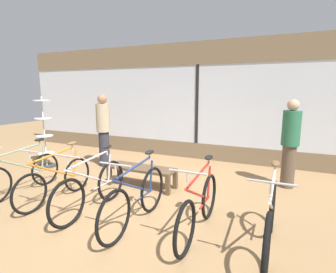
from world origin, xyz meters
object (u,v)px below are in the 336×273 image
(customer_near_rack, at_px, (290,142))
(customer_by_window, at_px, (103,129))
(bicycle_center_right, at_px, (136,199))
(bicycle_far_right, at_px, (270,221))
(bicycle_left, at_px, (57,180))
(bicycle_right, at_px, (199,207))
(bicycle_far_left, at_px, (23,174))
(display_bench, at_px, (142,170))
(bicycle_center_left, at_px, (92,188))
(accessory_rack, at_px, (45,138))

(customer_near_rack, height_order, customer_by_window, customer_by_window)
(bicycle_center_right, xyz_separation_m, bicycle_far_right, (1.78, 0.11, -0.00))
(bicycle_left, xyz_separation_m, customer_by_window, (-0.61, 2.11, 0.59))
(bicycle_right, bearing_deg, bicycle_far_left, -179.74)
(display_bench, xyz_separation_m, customer_near_rack, (2.67, 1.19, 0.59))
(bicycle_center_left, height_order, customer_by_window, customer_by_window)
(bicycle_center_left, xyz_separation_m, customer_near_rack, (2.84, 2.47, 0.53))
(accessory_rack, bearing_deg, bicycle_center_right, -23.61)
(bicycle_center_right, xyz_separation_m, customer_near_rack, (1.97, 2.54, 0.53))
(bicycle_far_left, bearing_deg, accessory_rack, 126.53)
(bicycle_center_right, distance_m, bicycle_right, 0.90)
(bicycle_right, bearing_deg, customer_by_window, 146.72)
(bicycle_left, distance_m, bicycle_far_right, 3.50)
(bicycle_far_left, xyz_separation_m, bicycle_center_right, (2.55, -0.13, 0.02))
(bicycle_left, height_order, bicycle_far_right, bicycle_far_right)
(display_bench, bearing_deg, bicycle_far_right, -26.64)
(display_bench, distance_m, customer_by_window, 1.95)
(bicycle_center_right, bearing_deg, display_bench, 117.28)
(bicycle_far_left, relative_size, customer_by_window, 0.93)
(bicycle_far_left, distance_m, bicycle_left, 0.84)
(bicycle_center_right, bearing_deg, bicycle_right, 9.57)
(customer_by_window, bearing_deg, bicycle_right, -33.28)
(bicycle_far_left, distance_m, bicycle_center_right, 2.55)
(bicycle_center_left, height_order, bicycle_center_right, bicycle_center_right)
(accessory_rack, bearing_deg, customer_by_window, 27.20)
(bicycle_far_right, bearing_deg, bicycle_center_right, -176.45)
(bicycle_right, bearing_deg, bicycle_center_left, -177.58)
(display_bench, bearing_deg, bicycle_left, -129.95)
(bicycle_far_right, bearing_deg, bicycle_center_left, -179.25)
(bicycle_far_left, bearing_deg, display_bench, 33.46)
(customer_near_rack, xyz_separation_m, customer_by_window, (-4.29, -0.29, 0.04))
(bicycle_center_left, relative_size, bicycle_far_right, 0.98)
(bicycle_center_right, xyz_separation_m, bicycle_right, (0.89, 0.15, -0.02))
(display_bench, distance_m, customer_near_rack, 2.98)
(bicycle_far_left, xyz_separation_m, bicycle_center_left, (1.69, -0.06, 0.02))
(customer_near_rack, bearing_deg, bicycle_far_right, -94.45)
(bicycle_right, distance_m, customer_by_window, 3.88)
(bicycle_center_right, height_order, customer_near_rack, customer_near_rack)
(display_bench, height_order, customer_by_window, customer_by_window)
(bicycle_center_left, height_order, bicycle_far_right, bicycle_far_right)
(bicycle_far_left, xyz_separation_m, customer_by_window, (0.23, 2.12, 0.59))
(bicycle_left, height_order, display_bench, bicycle_left)
(bicycle_center_left, distance_m, customer_by_window, 2.68)
(bicycle_left, bearing_deg, bicycle_far_right, -0.65)
(bicycle_left, xyz_separation_m, bicycle_far_right, (3.50, -0.04, 0.02))
(bicycle_far_left, relative_size, accessory_rack, 0.96)
(bicycle_left, bearing_deg, customer_near_rack, 32.99)
(bicycle_center_left, distance_m, bicycle_center_right, 0.86)
(bicycle_right, bearing_deg, bicycle_left, 179.99)
(accessory_rack, bearing_deg, bicycle_far_left, -53.47)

